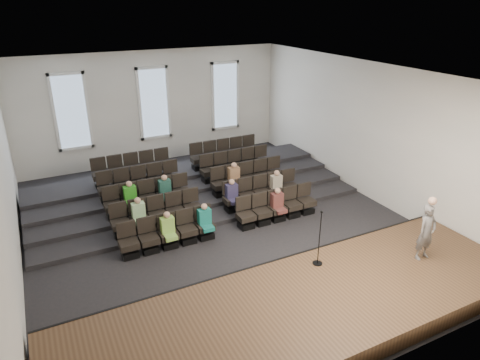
% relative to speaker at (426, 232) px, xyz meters
% --- Properties ---
extents(ground, '(14.00, 14.00, 0.00)m').
position_rel_speaker_xyz_m(ground, '(-3.85, 5.01, -1.29)').
color(ground, black).
rests_on(ground, ground).
extents(ceiling, '(12.00, 14.00, 0.02)m').
position_rel_speaker_xyz_m(ceiling, '(-3.85, 5.01, 3.72)').
color(ceiling, white).
rests_on(ceiling, ground).
extents(wall_back, '(12.00, 0.04, 5.00)m').
position_rel_speaker_xyz_m(wall_back, '(-3.85, 12.03, 1.21)').
color(wall_back, white).
rests_on(wall_back, ground).
extents(wall_front, '(12.00, 0.04, 5.00)m').
position_rel_speaker_xyz_m(wall_front, '(-3.85, -2.01, 1.21)').
color(wall_front, white).
rests_on(wall_front, ground).
extents(wall_left, '(0.04, 14.00, 5.00)m').
position_rel_speaker_xyz_m(wall_left, '(-9.87, 5.01, 1.21)').
color(wall_left, white).
rests_on(wall_left, ground).
extents(wall_right, '(0.04, 14.00, 5.00)m').
position_rel_speaker_xyz_m(wall_right, '(2.17, 5.01, 1.21)').
color(wall_right, white).
rests_on(wall_right, ground).
extents(stage, '(11.80, 3.60, 0.50)m').
position_rel_speaker_xyz_m(stage, '(-3.85, -0.09, -1.04)').
color(stage, '#4D3621').
rests_on(stage, ground).
extents(stage_lip, '(11.80, 0.06, 0.52)m').
position_rel_speaker_xyz_m(stage_lip, '(-3.85, 1.68, -1.04)').
color(stage_lip, black).
rests_on(stage_lip, ground).
extents(risers, '(11.80, 4.80, 0.60)m').
position_rel_speaker_xyz_m(risers, '(-3.85, 8.18, -1.09)').
color(risers, black).
rests_on(risers, ground).
extents(seating_rows, '(6.80, 4.70, 1.67)m').
position_rel_speaker_xyz_m(seating_rows, '(-3.85, 6.55, -0.61)').
color(seating_rows, black).
rests_on(seating_rows, ground).
extents(windows, '(8.44, 0.10, 3.24)m').
position_rel_speaker_xyz_m(windows, '(-3.85, 11.96, 1.41)').
color(windows, white).
rests_on(windows, wall_back).
extents(audience, '(5.45, 2.64, 1.10)m').
position_rel_speaker_xyz_m(audience, '(-4.13, 5.46, -0.46)').
color(audience, '#87BC4B').
rests_on(audience, seating_rows).
extents(speaker, '(0.58, 0.39, 1.58)m').
position_rel_speaker_xyz_m(speaker, '(0.00, 0.00, 0.00)').
color(speaker, '#5C5A58').
rests_on(speaker, stage).
extents(mic_stand, '(0.27, 0.27, 1.59)m').
position_rel_speaker_xyz_m(mic_stand, '(-2.72, 1.04, -0.32)').
color(mic_stand, black).
rests_on(mic_stand, stage).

